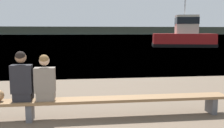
{
  "coord_description": "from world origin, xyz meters",
  "views": [
    {
      "loc": [
        1.07,
        -2.78,
        1.86
      ],
      "look_at": [
        2.11,
        5.45,
        0.78
      ],
      "focal_mm": 40.0,
      "sensor_mm": 36.0,
      "label": 1
    }
  ],
  "objects_px": {
    "person_right": "(45,80)",
    "tugboat_red": "(184,37)",
    "bench_main": "(30,104)",
    "person_left": "(22,79)"
  },
  "relations": [
    {
      "from": "bench_main",
      "to": "person_left",
      "type": "relative_size",
      "value": 8.34
    },
    {
      "from": "person_right",
      "to": "bench_main",
      "type": "bearing_deg",
      "value": -179.41
    },
    {
      "from": "person_right",
      "to": "person_left",
      "type": "bearing_deg",
      "value": -179.72
    },
    {
      "from": "person_right",
      "to": "tugboat_red",
      "type": "xyz_separation_m",
      "value": [
        13.45,
        24.45,
        0.37
      ]
    },
    {
      "from": "bench_main",
      "to": "person_right",
      "type": "bearing_deg",
      "value": 0.59
    },
    {
      "from": "person_left",
      "to": "person_right",
      "type": "bearing_deg",
      "value": 0.28
    },
    {
      "from": "tugboat_red",
      "to": "person_left",
      "type": "bearing_deg",
      "value": 163.75
    },
    {
      "from": "person_right",
      "to": "tugboat_red",
      "type": "relative_size",
      "value": 0.12
    },
    {
      "from": "bench_main",
      "to": "tugboat_red",
      "type": "distance_m",
      "value": 28.08
    },
    {
      "from": "bench_main",
      "to": "person_left",
      "type": "height_order",
      "value": "person_left"
    }
  ]
}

